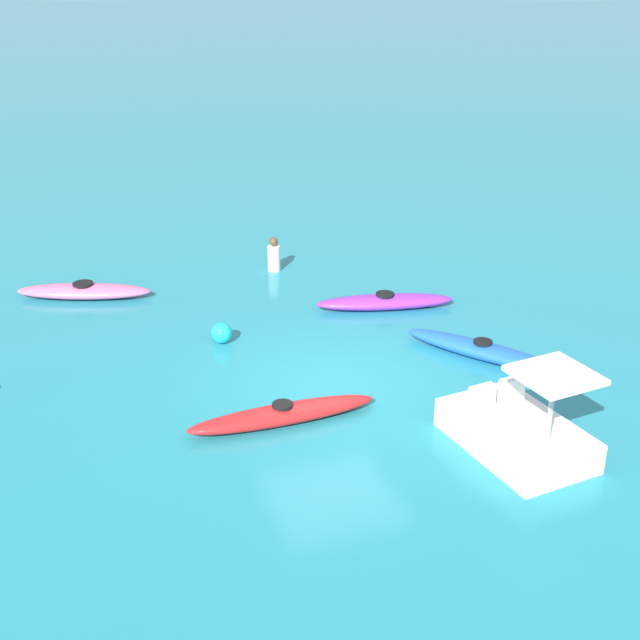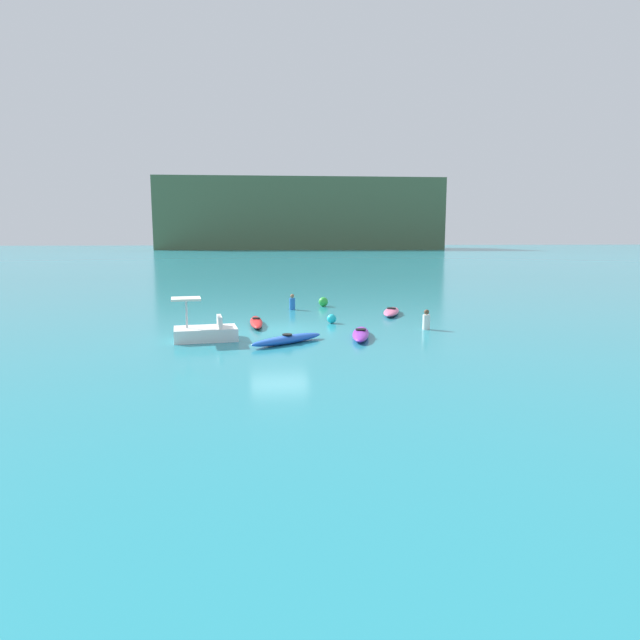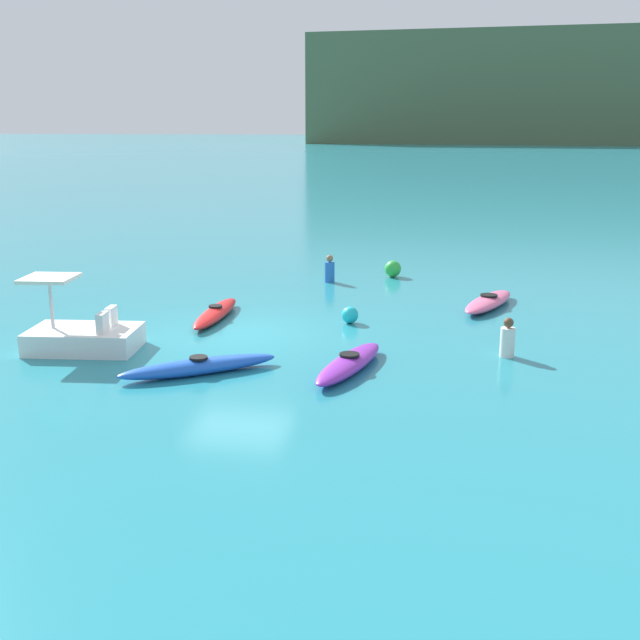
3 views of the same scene
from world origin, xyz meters
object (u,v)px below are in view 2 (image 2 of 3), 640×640
Objects in this scene: kayak_blue at (287,339)px; buoy_green at (323,302)px; person_near_shore at (426,321)px; kayak_purple at (361,334)px; kayak_red at (256,322)px; pedal_boat_white at (205,331)px; kayak_pink at (391,312)px; buoy_cyan at (332,319)px; person_by_kayaks at (292,303)px.

kayak_blue is 5.58× the size of buoy_green.
person_near_shore is (3.26, -8.67, 0.11)m from buoy_green.
buoy_green is (0.01, 10.27, 0.11)m from kayak_purple.
kayak_red and kayak_purple have the same top height.
pedal_boat_white is 2.93× the size of person_near_shore.
kayak_purple is 3.65m from person_near_shore.
pedal_boat_white is (-9.14, -5.87, 0.17)m from kayak_pink.
buoy_cyan reaches higher than kayak_blue.
kayak_pink is (6.01, 7.08, 0.00)m from kayak_blue.
kayak_blue is 3.48× the size of person_near_shore.
person_by_kayaks is (-5.19, 7.45, 0.00)m from person_near_shore.
buoy_cyan reaches higher than kayak_red.
kayak_blue is 5.27m from buoy_cyan.
kayak_red is 1.28× the size of pedal_boat_white.
kayak_red is 3.86m from pedal_boat_white.
kayak_purple is 10.27m from buoy_green.
buoy_green is 2.29m from person_by_kayaks.
kayak_pink is at bearing 93.13° from person_near_shore.
buoy_green is at bearing 89.96° from kayak_purple.
person_near_shore and person_by_kayaks have the same top height.
pedal_boat_white is (-3.12, 1.21, 0.17)m from kayak_blue.
kayak_pink is 3.61× the size of person_by_kayaks.
kayak_purple is (4.06, -3.71, 0.00)m from kayak_red.
buoy_cyan is at bearing 148.91° from person_near_shore.
kayak_red is 7.72m from buoy_green.
kayak_purple is 3.94m from buoy_cyan.
kayak_blue is 7.04× the size of buoy_cyan.
person_near_shore reaches higher than kayak_red.
kayak_pink is 5.64m from person_by_kayaks.
pedal_boat_white is 6.57m from buoy_cyan.
buoy_green is (4.06, 6.56, 0.11)m from kayak_red.
buoy_green is 0.62× the size of person_by_kayaks.
person_near_shore is (7.33, -2.11, 0.22)m from kayak_red.
person_by_kayaks reaches higher than buoy_cyan.
kayak_red is 7.53m from kayak_pink.
pedal_boat_white is 11.58m from buoy_green.
kayak_purple is at bearing -82.16° from buoy_cyan.
kayak_pink is 7.31× the size of buoy_cyan.
kayak_red is (-1.06, 4.47, -0.00)m from kayak_blue.
buoy_cyan is 0.49× the size of person_by_kayaks.
person_near_shore is at bearing -16.05° from kayak_red.
kayak_purple is 9.26m from person_by_kayaks.
kayak_red is 3.76× the size of person_by_kayaks.
buoy_cyan is (2.46, 4.66, 0.06)m from kayak_blue.
kayak_blue is 0.96× the size of kayak_pink.
kayak_red is 6.04× the size of buoy_green.
pedal_boat_white reaches higher than buoy_cyan.
kayak_purple is (3.00, 0.76, 0.00)m from kayak_blue.
buoy_cyan is (5.59, 3.45, -0.12)m from pedal_boat_white.
person_near_shore is (3.81, -2.30, 0.17)m from buoy_cyan.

